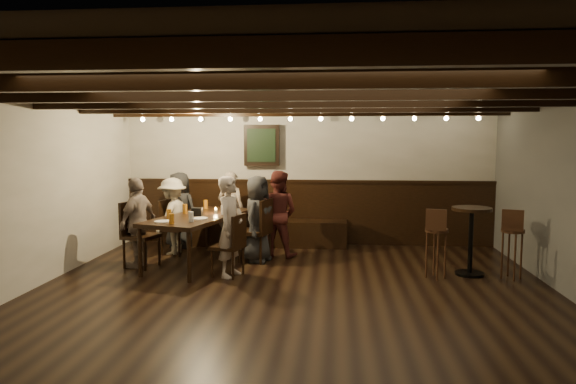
# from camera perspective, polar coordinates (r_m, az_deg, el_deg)

# --- Properties ---
(room) EXTENTS (7.00, 7.00, 7.00)m
(room) POSITION_cam_1_polar(r_m,az_deg,el_deg) (7.87, -0.43, 0.15)
(room) COLOR black
(room) RESTS_ON ground
(dining_table) EXTENTS (1.36, 2.12, 0.73)m
(dining_table) POSITION_cam_1_polar(r_m,az_deg,el_deg) (7.74, -9.86, -3.02)
(dining_table) COLOR black
(dining_table) RESTS_ON floor
(chair_left_near) EXTENTS (0.49, 0.49, 0.88)m
(chair_left_near) POSITION_cam_1_polar(r_m,az_deg,el_deg) (8.56, -12.46, -4.96)
(chair_left_near) COLOR black
(chair_left_near) RESTS_ON floor
(chair_left_far) EXTENTS (0.54, 0.54, 0.96)m
(chair_left_far) POSITION_cam_1_polar(r_m,az_deg,el_deg) (7.83, -16.07, -5.90)
(chair_left_far) COLOR black
(chair_left_far) RESTS_ON floor
(chair_right_near) EXTENTS (0.53, 0.53, 0.96)m
(chair_right_near) POSITION_cam_1_polar(r_m,az_deg,el_deg) (7.88, -3.60, -5.60)
(chair_right_near) COLOR black
(chair_right_near) RESTS_ON floor
(chair_right_far) EXTENTS (0.48, 0.48, 0.85)m
(chair_right_far) POSITION_cam_1_polar(r_m,az_deg,el_deg) (7.09, -6.59, -7.20)
(chair_right_far) COLOR black
(chair_right_far) RESTS_ON floor
(person_bench_left) EXTENTS (0.72, 0.57, 1.30)m
(person_bench_left) POSITION_cam_1_polar(r_m,az_deg,el_deg) (8.97, -11.94, -1.98)
(person_bench_left) COLOR black
(person_bench_left) RESTS_ON floor
(person_bench_centre) EXTENTS (0.55, 0.43, 1.33)m
(person_bench_centre) POSITION_cam_1_polar(r_m,az_deg,el_deg) (8.65, -6.36, -2.08)
(person_bench_centre) COLOR gray
(person_bench_centre) RESTS_ON floor
(person_bench_right) EXTENTS (0.78, 0.67, 1.37)m
(person_bench_right) POSITION_cam_1_polar(r_m,az_deg,el_deg) (8.15, -1.17, -2.41)
(person_bench_right) COLOR #57221D
(person_bench_right) RESTS_ON floor
(person_left_near) EXTENTS (0.65, 0.89, 1.24)m
(person_left_near) POSITION_cam_1_polar(r_m,az_deg,el_deg) (8.51, -12.70, -2.62)
(person_left_near) COLOR #B0A894
(person_left_near) RESTS_ON floor
(person_left_far) EXTENTS (0.51, 0.82, 1.31)m
(person_left_far) POSITION_cam_1_polar(r_m,az_deg,el_deg) (7.78, -16.32, -3.26)
(person_left_far) COLOR gray
(person_left_far) RESTS_ON floor
(person_right_near) EXTENTS (0.57, 0.73, 1.31)m
(person_right_near) POSITION_cam_1_polar(r_m,az_deg,el_deg) (7.80, -3.41, -2.99)
(person_right_near) COLOR #252527
(person_right_near) RESTS_ON floor
(person_right_far) EXTENTS (0.45, 0.57, 1.37)m
(person_right_far) POSITION_cam_1_polar(r_m,az_deg,el_deg) (6.99, -6.40, -3.83)
(person_right_far) COLOR #B7A79B
(person_right_far) RESTS_ON floor
(pint_a) EXTENTS (0.07, 0.07, 0.14)m
(pint_a) POSITION_cam_1_polar(r_m,az_deg,el_deg) (8.46, -9.13, -1.35)
(pint_a) COLOR #BF7219
(pint_a) RESTS_ON dining_table
(pint_b) EXTENTS (0.07, 0.07, 0.14)m
(pint_b) POSITION_cam_1_polar(r_m,az_deg,el_deg) (8.17, -6.06, -1.57)
(pint_b) COLOR #BF7219
(pint_b) RESTS_ON dining_table
(pint_c) EXTENTS (0.07, 0.07, 0.14)m
(pint_c) POSITION_cam_1_polar(r_m,az_deg,el_deg) (7.96, -11.38, -1.85)
(pint_c) COLOR #BF7219
(pint_c) RESTS_ON dining_table
(pint_d) EXTENTS (0.07, 0.07, 0.14)m
(pint_d) POSITION_cam_1_polar(r_m,az_deg,el_deg) (7.75, -7.21, -1.99)
(pint_d) COLOR silver
(pint_d) RESTS_ON dining_table
(pint_e) EXTENTS (0.07, 0.07, 0.14)m
(pint_e) POSITION_cam_1_polar(r_m,az_deg,el_deg) (7.46, -13.08, -2.41)
(pint_e) COLOR #BF7219
(pint_e) RESTS_ON dining_table
(pint_f) EXTENTS (0.07, 0.07, 0.14)m
(pint_f) POSITION_cam_1_polar(r_m,az_deg,el_deg) (7.15, -10.71, -2.72)
(pint_f) COLOR silver
(pint_f) RESTS_ON dining_table
(pint_g) EXTENTS (0.07, 0.07, 0.14)m
(pint_g) POSITION_cam_1_polar(r_m,az_deg,el_deg) (7.02, -12.82, -2.92)
(pint_g) COLOR #BF7219
(pint_g) RESTS_ON dining_table
(plate_near) EXTENTS (0.24, 0.24, 0.01)m
(plate_near) POSITION_cam_1_polar(r_m,az_deg,el_deg) (7.22, -13.70, -3.20)
(plate_near) COLOR white
(plate_near) RESTS_ON dining_table
(plate_far) EXTENTS (0.24, 0.24, 0.01)m
(plate_far) POSITION_cam_1_polar(r_m,az_deg,el_deg) (7.38, -9.83, -2.92)
(plate_far) COLOR white
(plate_far) RESTS_ON dining_table
(condiment_caddy) EXTENTS (0.15, 0.10, 0.12)m
(condiment_caddy) POSITION_cam_1_polar(r_m,az_deg,el_deg) (7.68, -10.07, -2.18)
(condiment_caddy) COLOR black
(condiment_caddy) RESTS_ON dining_table
(candle) EXTENTS (0.05, 0.05, 0.05)m
(candle) POSITION_cam_1_polar(r_m,az_deg,el_deg) (7.93, -8.03, -2.15)
(candle) COLOR beige
(candle) RESTS_ON dining_table
(high_top_table) EXTENTS (0.53, 0.53, 0.94)m
(high_top_table) POSITION_cam_1_polar(r_m,az_deg,el_deg) (7.45, 19.68, -4.07)
(high_top_table) COLOR black
(high_top_table) RESTS_ON floor
(bar_stool_left) EXTENTS (0.32, 0.33, 0.95)m
(bar_stool_left) POSITION_cam_1_polar(r_m,az_deg,el_deg) (7.20, 16.11, -6.44)
(bar_stool_left) COLOR #371D11
(bar_stool_left) RESTS_ON floor
(bar_stool_right) EXTENTS (0.33, 0.34, 0.95)m
(bar_stool_right) POSITION_cam_1_polar(r_m,az_deg,el_deg) (7.50, 23.61, -6.21)
(bar_stool_right) COLOR #371D11
(bar_stool_right) RESTS_ON floor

